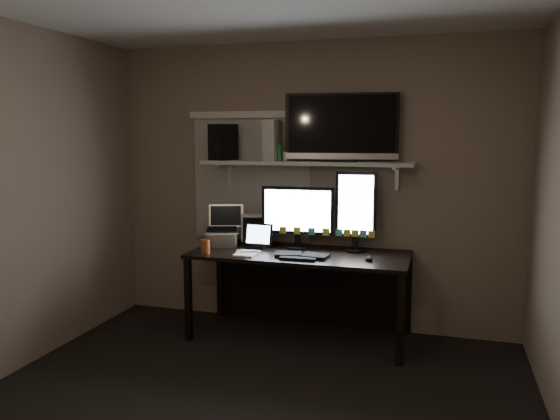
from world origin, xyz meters
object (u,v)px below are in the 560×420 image
at_px(cup, 205,246).
at_px(tv, 342,128).
at_px(mouse, 369,258).
at_px(laptop, 222,226).
at_px(monitor_landscape, 298,217).
at_px(game_console, 273,141).
at_px(speaker, 223,142).
at_px(keyboard, 302,255).
at_px(monitor_portrait, 356,211).
at_px(tablet, 259,236).
at_px(desk, 303,270).

distance_m(cup, tv, 1.50).
xyz_separation_m(mouse, laptop, (-1.32, 0.21, 0.16)).
height_order(monitor_landscape, cup, monitor_landscape).
bearing_deg(game_console, cup, -141.37).
bearing_deg(speaker, tv, 23.04).
relative_size(monitor_landscape, keyboard, 1.41).
bearing_deg(monitor_landscape, game_console, 173.15).
distance_m(monitor_landscape, laptop, 0.68).
bearing_deg(laptop, cup, -111.39).
relative_size(monitor_portrait, keyboard, 1.54).
bearing_deg(tv, tablet, -173.23).
relative_size(keyboard, mouse, 4.52).
height_order(desk, game_console, game_console).
bearing_deg(monitor_portrait, cup, -159.91).
bearing_deg(cup, game_console, 41.82).
xyz_separation_m(mouse, speaker, (-1.34, 0.30, 0.89)).
relative_size(cup, game_console, 0.32).
relative_size(monitor_portrait, cup, 6.12).
distance_m(mouse, tv, 1.12).
bearing_deg(game_console, tv, 2.48).
distance_m(laptop, speaker, 0.74).
relative_size(desk, cup, 16.14).
height_order(keyboard, cup, cup).
relative_size(monitor_landscape, cup, 5.61).
bearing_deg(monitor_landscape, desk, -37.03).
xyz_separation_m(monitor_portrait, tablet, (-0.81, -0.13, -0.23)).
bearing_deg(tv, speaker, 176.09).
distance_m(tv, game_console, 0.59).
bearing_deg(monitor_landscape, monitor_portrait, 1.26).
height_order(tablet, tv, tv).
xyz_separation_m(keyboard, cup, (-0.80, -0.09, 0.04)).
bearing_deg(desk, cup, -154.49).
relative_size(monitor_portrait, mouse, 6.97).
bearing_deg(speaker, desk, 15.56).
xyz_separation_m(monitor_portrait, keyboard, (-0.38, -0.35, -0.33)).
height_order(tv, speaker, tv).
bearing_deg(desk, speaker, 175.69).
distance_m(tv, speaker, 1.05).
bearing_deg(keyboard, cup, -176.06).
bearing_deg(monitor_portrait, tv, 164.53).
xyz_separation_m(laptop, speaker, (-0.01, 0.09, 0.73)).
xyz_separation_m(tv, game_console, (-0.58, -0.06, -0.11)).
bearing_deg(tv, desk, -166.05).
height_order(keyboard, game_console, game_console).
relative_size(monitor_landscape, laptop, 1.80).
relative_size(keyboard, tablet, 1.76).
bearing_deg(keyboard, desk, 99.75).
height_order(monitor_landscape, speaker, speaker).
height_order(tablet, game_console, game_console).
relative_size(laptop, tv, 0.37).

